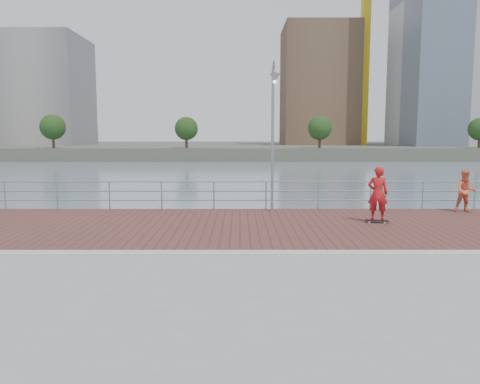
{
  "coord_description": "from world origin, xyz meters",
  "views": [
    {
      "loc": [
        -0.01,
        -11.21,
        2.91
      ],
      "look_at": [
        0.0,
        2.0,
        1.3
      ],
      "focal_mm": 35.0,
      "sensor_mm": 36.0,
      "label": 1
    }
  ],
  "objects_px": {
    "skateboarder": "(378,193)",
    "bystander": "(466,191)",
    "street_lamp": "(274,111)",
    "guardrail": "(240,192)"
  },
  "relations": [
    {
      "from": "street_lamp",
      "to": "skateboarder",
      "type": "relative_size",
      "value": 2.99
    },
    {
      "from": "skateboarder",
      "to": "bystander",
      "type": "distance_m",
      "value": 4.51
    },
    {
      "from": "street_lamp",
      "to": "guardrail",
      "type": "bearing_deg",
      "value": 144.08
    },
    {
      "from": "guardrail",
      "to": "street_lamp",
      "type": "height_order",
      "value": "street_lamp"
    },
    {
      "from": "street_lamp",
      "to": "bystander",
      "type": "xyz_separation_m",
      "value": [
        7.28,
        0.12,
        -2.98
      ]
    },
    {
      "from": "bystander",
      "to": "skateboarder",
      "type": "bearing_deg",
      "value": -140.88
    },
    {
      "from": "street_lamp",
      "to": "skateboarder",
      "type": "xyz_separation_m",
      "value": [
        3.32,
        -2.04,
        -2.8
      ]
    },
    {
      "from": "guardrail",
      "to": "bystander",
      "type": "xyz_separation_m",
      "value": [
        8.51,
        -0.77,
        0.12
      ]
    },
    {
      "from": "street_lamp",
      "to": "bystander",
      "type": "relative_size",
      "value": 3.36
    },
    {
      "from": "guardrail",
      "to": "skateboarder",
      "type": "distance_m",
      "value": 5.42
    }
  ]
}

